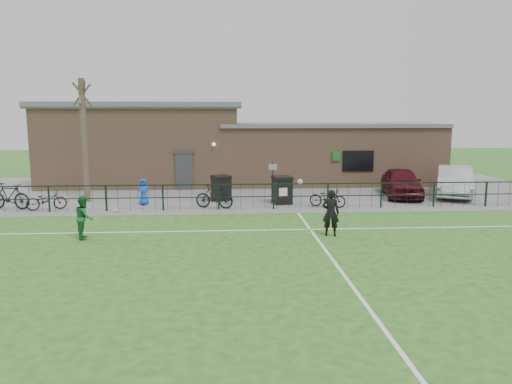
{
  "coord_description": "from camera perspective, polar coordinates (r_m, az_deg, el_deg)",
  "views": [
    {
      "loc": [
        -1.26,
        -14.28,
        4.43
      ],
      "look_at": [
        0.0,
        5.0,
        1.3
      ],
      "focal_mm": 35.0,
      "sensor_mm": 36.0,
      "label": 1
    }
  ],
  "objects": [
    {
      "name": "ball_ground",
      "position": [
        22.87,
        -15.74,
        -2.05
      ],
      "size": [
        0.21,
        0.21,
        0.21
      ],
      "primitive_type": "sphere",
      "color": "silver",
      "rests_on": "ground"
    },
    {
      "name": "bicycle_b",
      "position": [
        25.28,
        -26.38,
        -0.44
      ],
      "size": [
        2.07,
        0.98,
        1.2
      ],
      "primitive_type": "imported",
      "rotation": [
        0.0,
        0.0,
        1.35
      ],
      "color": "black",
      "rests_on": "paving_strip"
    },
    {
      "name": "spectator_child",
      "position": [
        24.26,
        -12.74,
        0.01
      ],
      "size": [
        0.62,
        0.4,
        1.26
      ],
      "primitive_type": "imported",
      "rotation": [
        0.0,
        0.0,
        -0.0
      ],
      "color": "blue",
      "rests_on": "paving_strip"
    },
    {
      "name": "wheelie_bin_right",
      "position": [
        24.11,
        2.99,
        0.14
      ],
      "size": [
        0.96,
        1.05,
        1.23
      ],
      "primitive_type": "cube",
      "rotation": [
        0.0,
        0.0,
        0.17
      ],
      "color": "black",
      "rests_on": "paving_strip"
    },
    {
      "name": "ground",
      "position": [
        15.0,
        1.26,
        -7.97
      ],
      "size": [
        90.0,
        90.0,
        0.0
      ],
      "primitive_type": "plane",
      "color": "#275B1A",
      "rests_on": "ground"
    },
    {
      "name": "perimeter_fence",
      "position": [
        22.64,
        -0.49,
        -0.54
      ],
      "size": [
        28.0,
        0.1,
        1.2
      ],
      "primitive_type": "cube",
      "color": "black",
      "rests_on": "ground"
    },
    {
      "name": "outfield_player",
      "position": [
        18.53,
        -19.05,
        -2.75
      ],
      "size": [
        0.72,
        0.84,
        1.51
      ],
      "primitive_type": "imported",
      "rotation": [
        0.0,
        0.0,
        1.79
      ],
      "color": "#1B612A",
      "rests_on": "ground"
    },
    {
      "name": "bicycle_d",
      "position": [
        22.98,
        -4.79,
        -0.53
      ],
      "size": [
        1.86,
        1.02,
        1.08
      ],
      "primitive_type": "imported",
      "rotation": [
        0.0,
        0.0,
        1.27
      ],
      "color": "black",
      "rests_on": "paving_strip"
    },
    {
      "name": "bicycle_e",
      "position": [
        23.44,
        8.18,
        -0.62
      ],
      "size": [
        1.8,
        1.25,
        0.9
      ],
      "primitive_type": "imported",
      "rotation": [
        0.0,
        0.0,
        1.14
      ],
      "color": "black",
      "rests_on": "paving_strip"
    },
    {
      "name": "bicycle_c",
      "position": [
        24.44,
        -22.83,
        -0.85
      ],
      "size": [
        1.82,
        1.1,
        0.9
      ],
      "primitive_type": "imported",
      "rotation": [
        0.0,
        0.0,
        1.88
      ],
      "color": "black",
      "rests_on": "paving_strip"
    },
    {
      "name": "goalkeeper_kick",
      "position": [
        18.12,
        8.43,
        -2.26
      ],
      "size": [
        1.07,
        3.62,
        1.69
      ],
      "color": "black",
      "rests_on": "ground"
    },
    {
      "name": "car_silver",
      "position": [
        28.18,
        21.76,
        1.16
      ],
      "size": [
        3.48,
        5.04,
        1.58
      ],
      "primitive_type": "imported",
      "rotation": [
        0.0,
        0.0,
        -0.42
      ],
      "color": "#AEB1B6",
      "rests_on": "paving_strip"
    },
    {
      "name": "sign_post",
      "position": [
        24.17,
        1.92,
        1.09
      ],
      "size": [
        0.07,
        0.07,
        2.0
      ],
      "primitive_type": "cylinder",
      "rotation": [
        0.0,
        0.0,
        -0.19
      ],
      "color": "black",
      "rests_on": "paving_strip"
    },
    {
      "name": "paving_strip",
      "position": [
        28.16,
        -1.13,
        0.17
      ],
      "size": [
        34.0,
        13.0,
        0.02
      ],
      "primitive_type": "cube",
      "color": "slate",
      "rests_on": "ground"
    },
    {
      "name": "car_maroon",
      "position": [
        27.1,
        16.28,
        1.05
      ],
      "size": [
        2.53,
        4.61,
        1.49
      ],
      "primitive_type": "imported",
      "rotation": [
        0.0,
        0.0,
        -0.19
      ],
      "color": "#450C16",
      "rests_on": "paving_strip"
    },
    {
      "name": "pitch_line_perp",
      "position": [
        15.3,
        8.81,
        -7.72
      ],
      "size": [
        0.1,
        16.0,
        0.01
      ],
      "primitive_type": "cube",
      "color": "white",
      "rests_on": "ground"
    },
    {
      "name": "pitch_line_touch",
      "position": [
        22.55,
        -0.46,
        -2.12
      ],
      "size": [
        28.0,
        0.1,
        0.01
      ],
      "primitive_type": "cube",
      "color": "white",
      "rests_on": "ground"
    },
    {
      "name": "pitch_line_mid",
      "position": [
        18.85,
        0.2,
        -4.38
      ],
      "size": [
        28.0,
        0.1,
        0.01
      ],
      "primitive_type": "cube",
      "color": "white",
      "rests_on": "ground"
    },
    {
      "name": "wheelie_bin_left",
      "position": [
        25.08,
        -4.0,
        0.39
      ],
      "size": [
        1.05,
        1.1,
        1.15
      ],
      "primitive_type": "cube",
      "rotation": [
        0.0,
        0.0,
        0.42
      ],
      "color": "black",
      "rests_on": "paving_strip"
    },
    {
      "name": "clubhouse",
      "position": [
        30.86,
        -3.04,
        5.08
      ],
      "size": [
        24.25,
        5.4,
        4.96
      ],
      "color": "#9F7559",
      "rests_on": "ground"
    },
    {
      "name": "bare_tree",
      "position": [
        25.72,
        -19.02,
        5.52
      ],
      "size": [
        0.3,
        0.3,
        6.0
      ],
      "primitive_type": "cylinder",
      "color": "#4A3C2D",
      "rests_on": "ground"
    }
  ]
}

